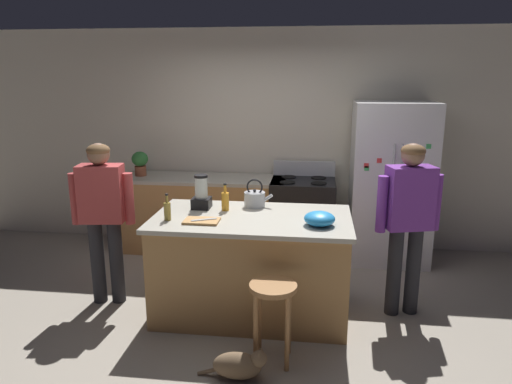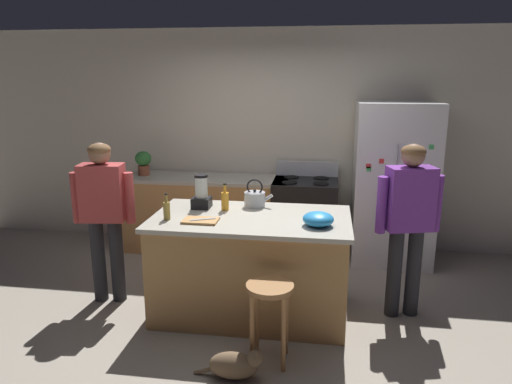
% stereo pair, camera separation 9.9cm
% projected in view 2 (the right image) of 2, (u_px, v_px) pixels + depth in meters
% --- Properties ---
extents(ground_plane, '(14.00, 14.00, 0.00)m').
position_uv_depth(ground_plane, '(251.00, 311.00, 4.46)').
color(ground_plane, '#9E9384').
extents(back_wall, '(8.00, 0.10, 2.70)m').
position_uv_depth(back_wall, '(275.00, 140.00, 6.00)').
color(back_wall, beige).
rests_on(back_wall, ground_plane).
extents(kitchen_island, '(1.76, 0.99, 0.93)m').
position_uv_depth(kitchen_island, '(251.00, 265.00, 4.34)').
color(kitchen_island, '#B7844C').
rests_on(kitchen_island, ground_plane).
extents(back_counter_run, '(2.00, 0.64, 0.93)m').
position_uv_depth(back_counter_run, '(208.00, 213.00, 5.95)').
color(back_counter_run, '#B7844C').
rests_on(back_counter_run, ground_plane).
extents(refrigerator, '(0.90, 0.73, 1.86)m').
position_uv_depth(refrigerator, '(393.00, 184.00, 5.47)').
color(refrigerator, silver).
rests_on(refrigerator, ground_plane).
extents(stove_range, '(0.76, 0.65, 1.11)m').
position_uv_depth(stove_range, '(305.00, 217.00, 5.74)').
color(stove_range, black).
rests_on(stove_range, ground_plane).
extents(person_by_island_left, '(0.60, 0.27, 1.55)m').
position_uv_depth(person_by_island_left, '(104.00, 208.00, 4.47)').
color(person_by_island_left, '#26262B').
rests_on(person_by_island_left, ground_plane).
extents(person_by_sink_right, '(0.59, 0.31, 1.58)m').
position_uv_depth(person_by_sink_right, '(408.00, 215.00, 4.18)').
color(person_by_sink_right, '#26262B').
rests_on(person_by_sink_right, ground_plane).
extents(bar_stool, '(0.36, 0.36, 0.64)m').
position_uv_depth(bar_stool, '(270.00, 302.00, 3.58)').
color(bar_stool, '#9E6B3D').
rests_on(bar_stool, ground_plane).
extents(cat, '(0.52, 0.18, 0.26)m').
position_uv_depth(cat, '(235.00, 365.00, 3.46)').
color(cat, brown).
rests_on(cat, ground_plane).
extents(potted_plant, '(0.20, 0.20, 0.30)m').
position_uv_depth(potted_plant, '(143.00, 161.00, 5.91)').
color(potted_plant, brown).
rests_on(potted_plant, back_counter_run).
extents(blender_appliance, '(0.17, 0.17, 0.32)m').
position_uv_depth(blender_appliance, '(201.00, 194.00, 4.47)').
color(blender_appliance, black).
rests_on(blender_appliance, kitchen_island).
extents(bottle_soda, '(0.07, 0.07, 0.26)m').
position_uv_depth(bottle_soda, '(225.00, 200.00, 4.40)').
color(bottle_soda, orange).
rests_on(bottle_soda, kitchen_island).
extents(bottle_vinegar, '(0.06, 0.06, 0.24)m').
position_uv_depth(bottle_vinegar, '(167.00, 210.00, 4.13)').
color(bottle_vinegar, olive).
rests_on(bottle_vinegar, kitchen_island).
extents(mixing_bowl, '(0.26, 0.26, 0.12)m').
position_uv_depth(mixing_bowl, '(318.00, 219.00, 3.96)').
color(mixing_bowl, '#268CD8').
rests_on(mixing_bowl, kitchen_island).
extents(tea_kettle, '(0.28, 0.20, 0.27)m').
position_uv_depth(tea_kettle, '(255.00, 198.00, 4.53)').
color(tea_kettle, '#B7BABF').
rests_on(tea_kettle, kitchen_island).
extents(cutting_board, '(0.30, 0.20, 0.02)m').
position_uv_depth(cutting_board, '(201.00, 221.00, 4.08)').
color(cutting_board, '#B7844C').
rests_on(cutting_board, kitchen_island).
extents(chef_knife, '(0.21, 0.12, 0.01)m').
position_uv_depth(chef_knife, '(203.00, 219.00, 4.08)').
color(chef_knife, '#B7BABF').
rests_on(chef_knife, cutting_board).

